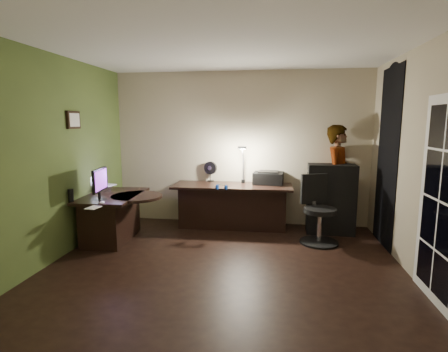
# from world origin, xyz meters

# --- Properties ---
(floor) EXTENTS (4.50, 4.00, 0.01)m
(floor) POSITION_xyz_m (0.00, 0.00, -0.01)
(floor) COLOR black
(floor) RESTS_ON ground
(ceiling) EXTENTS (4.50, 4.00, 0.01)m
(ceiling) POSITION_xyz_m (0.00, 0.00, 2.71)
(ceiling) COLOR silver
(ceiling) RESTS_ON floor
(wall_back) EXTENTS (4.50, 0.01, 2.70)m
(wall_back) POSITION_xyz_m (0.00, 2.00, 1.35)
(wall_back) COLOR tan
(wall_back) RESTS_ON floor
(wall_front) EXTENTS (4.50, 0.01, 2.70)m
(wall_front) POSITION_xyz_m (0.00, -2.00, 1.35)
(wall_front) COLOR tan
(wall_front) RESTS_ON floor
(wall_left) EXTENTS (0.01, 4.00, 2.70)m
(wall_left) POSITION_xyz_m (-2.25, 0.00, 1.35)
(wall_left) COLOR tan
(wall_left) RESTS_ON floor
(wall_right) EXTENTS (0.01, 4.00, 2.70)m
(wall_right) POSITION_xyz_m (2.25, 0.00, 1.35)
(wall_right) COLOR tan
(wall_right) RESTS_ON floor
(green_wall_overlay) EXTENTS (0.00, 4.00, 2.70)m
(green_wall_overlay) POSITION_xyz_m (-2.24, 0.00, 1.35)
(green_wall_overlay) COLOR #485D28
(green_wall_overlay) RESTS_ON floor
(arched_doorway) EXTENTS (0.01, 0.90, 2.60)m
(arched_doorway) POSITION_xyz_m (2.24, 1.15, 1.30)
(arched_doorway) COLOR black
(arched_doorway) RESTS_ON floor
(french_door) EXTENTS (0.02, 0.92, 2.10)m
(french_door) POSITION_xyz_m (2.24, -0.55, 1.05)
(french_door) COLOR white
(french_door) RESTS_ON floor
(framed_picture) EXTENTS (0.04, 0.30, 0.25)m
(framed_picture) POSITION_xyz_m (-2.22, 0.45, 1.85)
(framed_picture) COLOR black
(framed_picture) RESTS_ON wall_left
(desk_left) EXTENTS (0.83, 1.29, 0.72)m
(desk_left) POSITION_xyz_m (-1.83, 0.75, 0.36)
(desk_left) COLOR black
(desk_left) RESTS_ON floor
(desk_right) EXTENTS (2.03, 0.72, 0.76)m
(desk_right) POSITION_xyz_m (-0.09, 1.63, 0.38)
(desk_right) COLOR black
(desk_right) RESTS_ON floor
(cabinet) EXTENTS (0.77, 0.40, 1.14)m
(cabinet) POSITION_xyz_m (1.55, 1.60, 0.57)
(cabinet) COLOR black
(cabinet) RESTS_ON floor
(laptop_stand) EXTENTS (0.31, 0.28, 0.11)m
(laptop_stand) POSITION_xyz_m (-2.11, 0.99, 0.76)
(laptop_stand) COLOR silver
(laptop_stand) RESTS_ON desk_left
(laptop) EXTENTS (0.37, 0.36, 0.22)m
(laptop) POSITION_xyz_m (-2.07, 0.99, 0.92)
(laptop) COLOR silver
(laptop) RESTS_ON laptop_stand
(monitor) EXTENTS (0.17, 0.52, 0.34)m
(monitor) POSITION_xyz_m (-1.87, 0.41, 0.87)
(monitor) COLOR black
(monitor) RESTS_ON desk_left
(mouse) EXTENTS (0.07, 0.10, 0.04)m
(mouse) POSITION_xyz_m (-1.73, 0.21, 0.72)
(mouse) COLOR silver
(mouse) RESTS_ON desk_left
(phone) EXTENTS (0.09, 0.13, 0.01)m
(phone) POSITION_xyz_m (-1.91, 0.47, 0.71)
(phone) COLOR black
(phone) RESTS_ON desk_left
(pen) EXTENTS (0.09, 0.12, 0.01)m
(pen) POSITION_xyz_m (-1.69, 0.62, 0.71)
(pen) COLOR black
(pen) RESTS_ON desk_left
(speaker) EXTENTS (0.09, 0.09, 0.19)m
(speaker) POSITION_xyz_m (-2.19, 0.23, 0.80)
(speaker) COLOR black
(speaker) RESTS_ON desk_left
(notepad) EXTENTS (0.16, 0.21, 0.01)m
(notepad) POSITION_xyz_m (-1.73, -0.02, 0.71)
(notepad) COLOR silver
(notepad) RESTS_ON desk_left
(desk_fan) EXTENTS (0.26, 0.18, 0.36)m
(desk_fan) POSITION_xyz_m (-0.52, 1.92, 0.94)
(desk_fan) COLOR black
(desk_fan) RESTS_ON desk_right
(headphones) EXTENTS (0.20, 0.13, 0.09)m
(headphones) POSITION_xyz_m (-0.21, 1.20, 0.80)
(headphones) COLOR #093398
(headphones) RESTS_ON desk_right
(printer) EXTENTS (0.54, 0.44, 0.22)m
(printer) POSITION_xyz_m (0.52, 1.80, 0.87)
(printer) COLOR black
(printer) RESTS_ON desk_right
(desk_lamp) EXTENTS (0.27, 0.36, 0.70)m
(desk_lamp) POSITION_xyz_m (0.08, 1.83, 1.11)
(desk_lamp) COLOR black
(desk_lamp) RESTS_ON desk_right
(office_chair) EXTENTS (0.74, 0.74, 1.03)m
(office_chair) POSITION_xyz_m (1.31, 1.04, 0.52)
(office_chair) COLOR black
(office_chair) RESTS_ON floor
(person) EXTENTS (0.64, 0.75, 1.78)m
(person) POSITION_xyz_m (1.67, 1.78, 0.89)
(person) COLOR #D8A88C
(person) RESTS_ON floor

